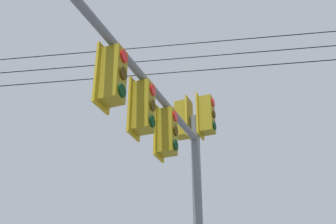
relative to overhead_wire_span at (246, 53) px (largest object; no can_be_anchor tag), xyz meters
The scene contains 2 objects.
signal_mast_assembly 3.70m from the overhead_wire_span, 13.72° to the left, with size 3.52×4.36×6.65m.
overhead_wire_span is the anchor object (origin of this frame).
Camera 1 is at (3.06, 9.01, 1.61)m, focal length 44.89 mm.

